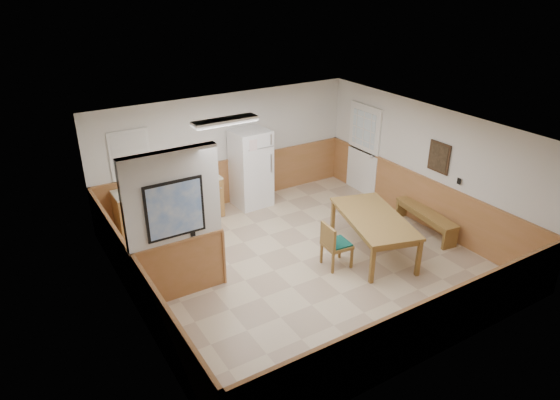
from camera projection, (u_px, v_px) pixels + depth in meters
ground at (302, 261)px, 9.14m from camera, size 6.00×6.00×0.00m
ceiling at (304, 130)px, 8.08m from camera, size 6.00×6.00×0.02m
back_wall at (227, 150)px, 10.93m from camera, size 6.00×0.02×2.50m
right_wall at (427, 167)px, 10.03m from camera, size 0.02×6.00×2.50m
left_wall at (130, 246)px, 7.19m from camera, size 0.02×6.00×2.50m
wainscot_back at (229, 182)px, 11.23m from camera, size 6.00×0.04×1.00m
wainscot_right at (421, 201)px, 10.34m from camera, size 0.04×6.00×1.00m
wainscot_left at (138, 288)px, 7.52m from camera, size 0.04×6.00×1.00m
partition_wall at (175, 228)px, 7.71m from camera, size 1.50×0.20×2.50m
kitchen_counter at (183, 200)px, 10.45m from camera, size 2.20×0.61×1.00m
exterior_door at (363, 150)px, 11.56m from camera, size 0.07×1.02×2.15m
kitchen_window at (130, 155)px, 9.79m from camera, size 0.80×0.04×1.00m
wall_painting at (439, 157)px, 9.65m from camera, size 0.04×0.50×0.60m
fluorescent_fixture at (225, 121)px, 8.73m from camera, size 1.20×0.30×0.09m
refrigerator at (251, 168)px, 10.99m from camera, size 0.79×0.73×1.74m
dining_table at (374, 221)px, 9.16m from camera, size 1.50×2.18×0.75m
dining_bench at (426, 216)px, 10.04m from camera, size 0.56×1.62×0.45m
dining_chair at (333, 242)px, 8.78m from camera, size 0.66×0.49×0.85m
fire_extinguisher at (203, 168)px, 10.39m from camera, size 0.14×0.14×0.44m
soap_bottle at (127, 187)px, 9.69m from camera, size 0.10×0.10×0.24m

